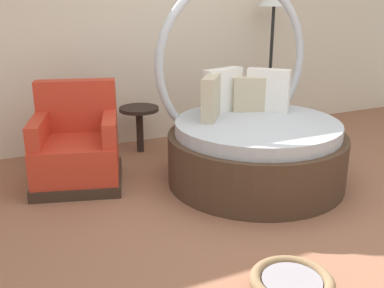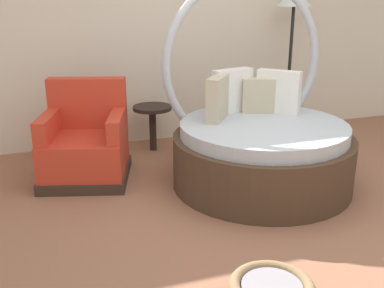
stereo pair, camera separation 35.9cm
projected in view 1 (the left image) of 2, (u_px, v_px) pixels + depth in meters
name	position (u px, v px, depth m)	size (l,w,h in m)	color
ground_plane	(278.00, 224.00, 3.55)	(8.00, 8.00, 0.02)	#936047
back_wall	(161.00, 26.00, 5.27)	(8.00, 0.12, 2.73)	silver
round_daybed	(253.00, 139.00, 4.26)	(1.67, 1.67, 1.91)	#473323
red_armchair	(77.00, 149.00, 4.22)	(0.99, 0.99, 0.94)	#38281E
pet_basket	(292.00, 285.00, 2.68)	(0.51, 0.51, 0.13)	#8E704C
side_table	(139.00, 115.00, 5.01)	(0.44, 0.44, 0.52)	#2D231E
floor_lamp	(274.00, 10.00, 5.39)	(0.40, 0.40, 1.82)	black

